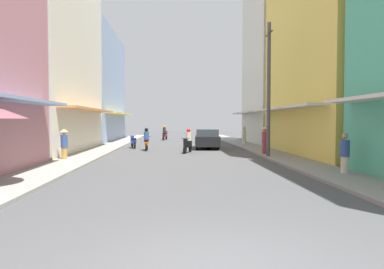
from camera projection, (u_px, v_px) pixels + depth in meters
ground_plane at (181, 152)px, 23.10m from camera, size 98.42×98.42×0.00m
sidewalk_left at (97, 152)px, 22.81m from camera, size 2.00×52.74×0.12m
sidewalk_right at (263, 151)px, 23.38m from camera, size 2.00×52.74×0.12m
building_left_mid at (36, 48)px, 22.85m from camera, size 7.05×12.13×13.70m
building_left_far at (87, 87)px, 36.21m from camera, size 7.05×13.55×11.13m
building_right_mid at (341, 37)px, 20.69m from camera, size 7.05×11.53×14.11m
building_right_far at (284, 56)px, 31.31m from camera, size 7.05×8.45×15.72m
motorbike_maroon at (165, 134)px, 37.85m from camera, size 0.64×1.78×1.58m
motorbike_blue at (133, 142)px, 26.44m from camera, size 0.68×1.77×0.96m
motorbike_black at (188, 142)px, 22.52m from camera, size 0.75×1.74×1.58m
motorbike_orange at (147, 140)px, 24.35m from camera, size 0.55×1.81×1.58m
parked_car at (207, 139)px, 26.02m from camera, size 2.05×4.22×1.45m
pedestrian_far at (345, 155)px, 12.95m from camera, size 0.34×0.34×1.60m
pedestrian_crossing at (64, 143)px, 17.64m from camera, size 0.44×0.44×1.65m
pedestrian_foreground at (265, 139)px, 20.58m from camera, size 0.44×0.44×1.75m
pedestrian_midway at (244, 136)px, 29.09m from camera, size 0.34×0.34×1.60m
utility_pole at (269, 89)px, 19.09m from camera, size 0.20×1.20×7.40m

